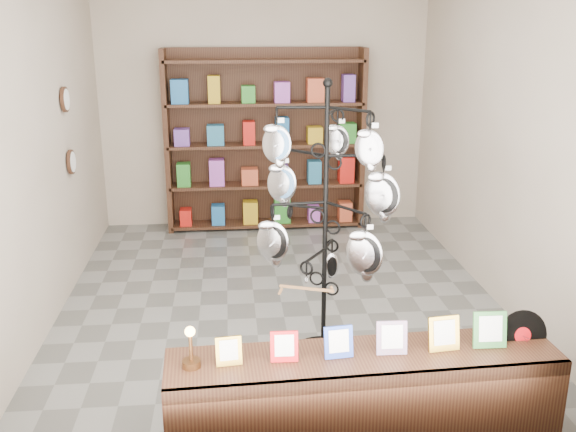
% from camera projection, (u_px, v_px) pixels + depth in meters
% --- Properties ---
extents(ground, '(5.00, 5.00, 0.00)m').
position_uv_depth(ground, '(281.00, 302.00, 5.97)').
color(ground, slate).
rests_on(ground, ground).
extents(room_envelope, '(5.00, 5.00, 5.00)m').
position_uv_depth(room_envelope, '(281.00, 102.00, 5.42)').
color(room_envelope, '#BAAA96').
rests_on(room_envelope, ground).
extents(display_tree, '(1.18, 1.18, 2.14)m').
position_uv_depth(display_tree, '(326.00, 203.00, 4.71)').
color(display_tree, black).
rests_on(display_tree, ground).
extents(front_shelf, '(2.42, 0.59, 0.85)m').
position_uv_depth(front_shelf, '(363.00, 397.00, 3.96)').
color(front_shelf, black).
rests_on(front_shelf, ground).
extents(back_shelving, '(2.42, 0.36, 2.20)m').
position_uv_depth(back_shelving, '(265.00, 146.00, 7.85)').
color(back_shelving, black).
rests_on(back_shelving, ground).
extents(wall_clocks, '(0.03, 0.24, 0.84)m').
position_uv_depth(wall_clocks, '(68.00, 131.00, 6.11)').
color(wall_clocks, black).
rests_on(wall_clocks, ground).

